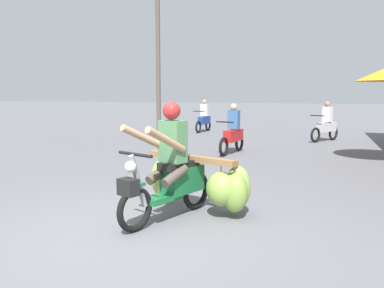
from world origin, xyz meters
TOP-DOWN VIEW (x-y plane):
  - ground_plane at (0.00, 0.00)m, footprint 120.00×120.00m
  - motorbike_main_loaded at (0.52, 0.90)m, footprint 1.65×1.70m
  - motorbike_distant_ahead_left at (2.29, 10.33)m, footprint 0.96×1.41m
  - motorbike_distant_ahead_right at (-2.74, 12.15)m, footprint 0.50×1.62m
  - motorbike_distant_far_ahead at (-0.20, 6.57)m, footprint 0.56×1.61m
  - utility_pole at (-4.31, 10.85)m, footprint 0.18×0.18m

SIDE VIEW (x-z plane):
  - ground_plane at x=0.00m, z-range 0.00..0.00m
  - motorbike_main_loaded at x=0.52m, z-range -0.26..1.32m
  - motorbike_distant_ahead_left at x=2.29m, z-range -0.13..1.27m
  - motorbike_distant_ahead_right at x=-2.74m, z-range -0.13..1.27m
  - motorbike_distant_far_ahead at x=-0.20m, z-range -0.13..1.27m
  - utility_pole at x=-4.31m, z-range 0.00..6.80m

